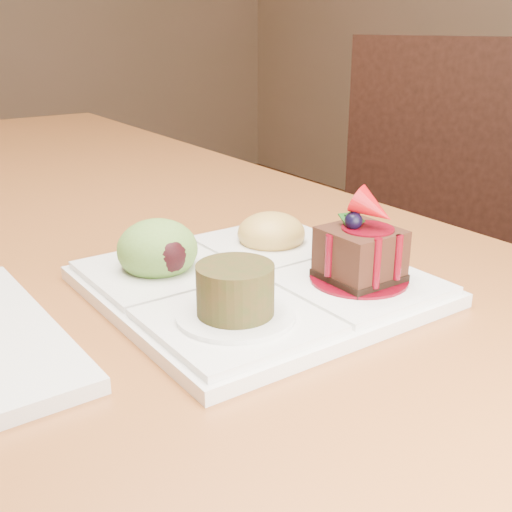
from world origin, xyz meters
TOP-DOWN VIEW (x-y plane):
  - chair_right at (0.85, 0.05)m, footprint 0.54×0.54m
  - sampler_plate at (0.19, -0.33)m, footprint 0.27×0.27m

SIDE VIEW (x-z plane):
  - chair_right at x=0.85m, z-range 0.06..1.02m
  - sampler_plate at x=0.19m, z-range 0.72..0.82m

